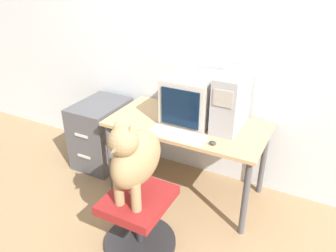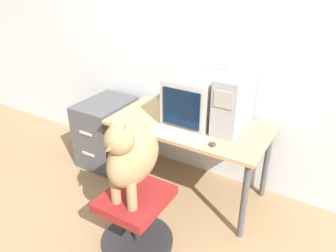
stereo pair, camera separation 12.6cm
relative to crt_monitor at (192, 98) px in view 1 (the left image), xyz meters
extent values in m
plane|color=#937551|center=(0.00, -0.42, -0.91)|extent=(12.00, 12.00, 0.00)
cube|color=silver|center=(0.00, 0.33, 0.39)|extent=(8.00, 0.05, 2.60)
cube|color=tan|center=(0.00, -0.08, -0.21)|extent=(1.35, 0.69, 0.03)
cylinder|color=#4C4C51|center=(-0.63, -0.37, -0.57)|extent=(0.05, 0.05, 0.68)
cylinder|color=#4C4C51|center=(0.62, -0.37, -0.57)|extent=(0.05, 0.05, 0.68)
cylinder|color=#4C4C51|center=(-0.63, 0.22, -0.57)|extent=(0.05, 0.05, 0.68)
cylinder|color=#4C4C51|center=(0.62, 0.22, -0.57)|extent=(0.05, 0.05, 0.68)
cube|color=#B7B2A8|center=(0.00, 0.00, 0.00)|extent=(0.40, 0.46, 0.40)
cube|color=black|center=(0.00, -0.23, 0.00)|extent=(0.33, 0.01, 0.31)
cube|color=#99999E|center=(0.33, 0.02, 0.03)|extent=(0.20, 0.45, 0.46)
cube|color=#9E998E|center=(0.33, -0.21, 0.14)|extent=(0.15, 0.01, 0.13)
cube|color=silver|center=(0.02, -0.33, -0.19)|extent=(0.46, 0.15, 0.02)
cube|color=silver|center=(0.02, -0.33, -0.17)|extent=(0.42, 0.12, 0.00)
ellipsoid|color=#333333|center=(0.32, -0.32, -0.18)|extent=(0.06, 0.05, 0.03)
cylinder|color=#262628|center=(-0.03, -0.85, -0.89)|extent=(0.54, 0.54, 0.04)
cylinder|color=#262628|center=(-0.03, -0.85, -0.69)|extent=(0.05, 0.05, 0.36)
cube|color=maroon|center=(-0.03, -0.85, -0.47)|extent=(0.43, 0.49, 0.07)
ellipsoid|color=#9E7F56|center=(-0.03, -0.84, -0.13)|extent=(0.25, 0.48, 0.38)
cylinder|color=#9E7F56|center=(-0.10, -0.97, -0.33)|extent=(0.07, 0.07, 0.21)
cylinder|color=#9E7F56|center=(0.04, -0.97, -0.33)|extent=(0.07, 0.07, 0.21)
sphere|color=#9E7F56|center=(-0.03, -0.97, 0.07)|extent=(0.19, 0.19, 0.19)
cone|color=brown|center=(-0.03, -1.06, 0.05)|extent=(0.09, 0.10, 0.09)
cone|color=#9E7F56|center=(-0.08, -0.96, 0.15)|extent=(0.07, 0.07, 0.09)
cone|color=#9E7F56|center=(0.02, -0.96, 0.15)|extent=(0.07, 0.07, 0.09)
torus|color=orange|center=(-0.03, -0.95, -0.01)|extent=(0.14, 0.14, 0.02)
cube|color=#4C4C51|center=(-0.99, -0.03, -0.57)|extent=(0.43, 0.59, 0.67)
cube|color=beige|center=(-0.99, -0.33, -0.45)|extent=(0.15, 0.01, 0.02)
cube|color=beige|center=(-0.99, -0.33, -0.69)|extent=(0.15, 0.01, 0.02)
camera|label=1|loc=(1.01, -2.37, 1.05)|focal=35.00mm
camera|label=2|loc=(1.12, -2.31, 1.05)|focal=35.00mm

